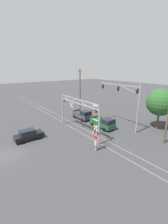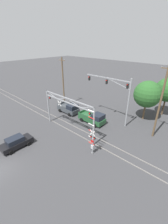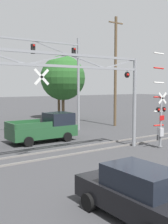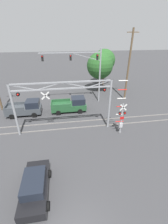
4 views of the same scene
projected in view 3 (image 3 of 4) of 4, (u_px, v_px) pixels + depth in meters
name	position (u px, v px, depth m)	size (l,w,h in m)	color
rail_track_near	(68.00, 155.00, 16.45)	(80.00, 0.08, 0.10)	gray
rail_track_far	(55.00, 151.00, 17.62)	(80.00, 0.08, 0.10)	gray
crossing_gantry	(70.00, 87.00, 15.85)	(10.59, 0.28, 5.92)	gray
crossing_signal_mast	(160.00, 118.00, 18.45)	(1.26, 0.35, 6.22)	gray
traffic_signal_span	(60.00, 68.00, 24.43)	(9.06, 0.39, 8.40)	gray
pickup_truck_lead	(46.00, 128.00, 20.80)	(4.98, 2.31, 2.07)	#23512D
sedan_waiting	(137.00, 193.00, 8.58)	(1.99, 4.27, 1.66)	black
utility_pole_right	(115.00, 71.00, 28.41)	(1.80, 0.28, 10.98)	brown
background_tree_beyond_span	(59.00, 77.00, 34.87)	(4.55, 4.55, 7.47)	brown
background_tree_far_left_verge	(63.00, 78.00, 30.12)	(4.79, 4.79, 7.36)	brown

